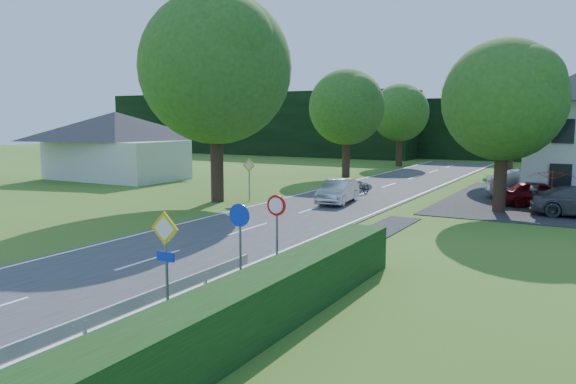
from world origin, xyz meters
The scene contains 23 objects.
road centered at (0.00, 20.00, 0.02)m, with size 7.00×80.00×0.04m, color #353537.
line_edge_left centered at (-3.25, 20.00, 0.04)m, with size 0.12×80.00×0.01m, color white.
line_edge_right centered at (3.25, 20.00, 0.04)m, with size 0.12×80.00×0.01m, color white.
line_centre centered at (0.00, 20.00, 0.04)m, with size 0.12×80.00×0.01m, color white, non-canonical shape.
tree_main centered at (-6.00, 24.00, 5.82)m, with size 9.40×9.40×11.64m, color #245218, non-canonical shape.
tree_left_far centered at (-5.00, 40.00, 4.29)m, with size 7.00×7.00×8.58m, color #245218, non-canonical shape.
tree_right_far centered at (7.00, 42.00, 4.54)m, with size 7.40×7.40×9.09m, color #245218, non-canonical shape.
tree_left_back centered at (-4.50, 52.00, 4.04)m, with size 6.60×6.60×8.07m, color #245218, non-canonical shape.
tree_right_back centered at (6.00, 50.00, 3.78)m, with size 6.20×6.20×7.56m, color #245218, non-canonical shape.
tree_right_mid centered at (8.50, 28.00, 4.29)m, with size 7.00×7.00×8.58m, color #245218, non-canonical shape.
treeline_left centered at (-28.00, 62.00, 4.00)m, with size 44.00×6.00×8.00m, color black.
treeline_right centered at (8.00, 66.00, 3.50)m, with size 30.00×5.00×7.00m, color black.
bungalow_left centered at (-20.00, 30.00, 2.71)m, with size 11.00×6.50×5.20m.
streetlight centered at (8.06, 30.00, 4.46)m, with size 2.03×0.18×8.00m.
sign_priority_right centered at (4.30, 7.98, 1.80)m, with size 0.78×0.09×2.59m.
sign_roundabout centered at (4.30, 10.98, 1.67)m, with size 0.64×0.08×2.37m.
sign_speed_limit centered at (4.30, 12.97, 1.77)m, with size 0.64×0.11×2.37m.
sign_priority_left centered at (-4.50, 24.98, 1.72)m, with size 0.78×0.09×2.44m.
moving_car centered at (0.30, 26.53, 0.70)m, with size 1.40×4.02×1.32m, color silver.
motorcycle centered at (0.15, 30.35, 0.49)m, with size 0.59×1.70×0.89m, color black.
parked_car_red centered at (10.11, 30.60, 0.72)m, with size 1.60×3.99×1.36m, color #650B10.
parked_car_silver_a centered at (9.53, 33.44, 0.89)m, with size 1.80×5.15×1.70m, color #AEAEB3.
parasol centered at (10.74, 29.53, 1.08)m, with size 2.27×2.31×2.08m, color red.
Camera 1 is at (12.78, -1.54, 4.65)m, focal length 35.00 mm.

